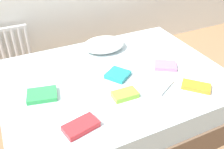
# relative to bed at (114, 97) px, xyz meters

# --- Properties ---
(ground_plane) EXTENTS (8.00, 8.00, 0.00)m
(ground_plane) POSITION_rel_bed_xyz_m (0.00, 0.00, -0.25)
(ground_plane) COLOR #93704C
(bed) EXTENTS (2.00, 1.50, 0.50)m
(bed) POSITION_rel_bed_xyz_m (0.00, 0.00, 0.00)
(bed) COLOR brown
(bed) RESTS_ON ground
(radiator) EXTENTS (0.64, 0.04, 0.49)m
(radiator) POSITION_rel_bed_xyz_m (-0.87, 1.20, 0.14)
(radiator) COLOR white
(radiator) RESTS_ON ground
(pillow) EXTENTS (0.44, 0.35, 0.11)m
(pillow) POSITION_rel_bed_xyz_m (0.11, 0.49, 0.31)
(pillow) COLOR white
(pillow) RESTS_ON bed
(textbook_green) EXTENTS (0.26, 0.22, 0.04)m
(textbook_green) POSITION_rel_bed_xyz_m (-0.65, -0.02, 0.27)
(textbook_green) COLOR green
(textbook_green) RESTS_ON bed
(textbook_pink) EXTENTS (0.25, 0.24, 0.03)m
(textbook_pink) POSITION_rel_bed_xyz_m (0.49, -0.08, 0.27)
(textbook_pink) COLOR pink
(textbook_pink) RESTS_ON bed
(textbook_orange) EXTENTS (0.25, 0.25, 0.03)m
(textbook_orange) POSITION_rel_bed_xyz_m (0.53, -0.46, 0.27)
(textbook_orange) COLOR orange
(textbook_orange) RESTS_ON bed
(textbook_teal) EXTENTS (0.25, 0.25, 0.04)m
(textbook_teal) POSITION_rel_bed_xyz_m (0.02, -0.03, 0.27)
(textbook_teal) COLOR teal
(textbook_teal) RESTS_ON bed
(textbook_white) EXTENTS (0.30, 0.28, 0.02)m
(textbook_white) POSITION_rel_bed_xyz_m (0.26, -0.29, 0.26)
(textbook_white) COLOR white
(textbook_white) RESTS_ON bed
(textbook_red) EXTENTS (0.26, 0.18, 0.04)m
(textbook_red) POSITION_rel_bed_xyz_m (-0.49, -0.48, 0.27)
(textbook_red) COLOR red
(textbook_red) RESTS_ON bed
(textbook_lime) EXTENTS (0.20, 0.13, 0.04)m
(textbook_lime) POSITION_rel_bed_xyz_m (-0.06, -0.30, 0.27)
(textbook_lime) COLOR #8CC638
(textbook_lime) RESTS_ON bed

